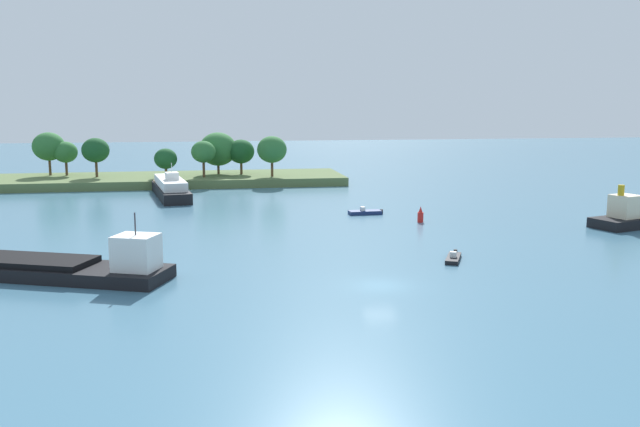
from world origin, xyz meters
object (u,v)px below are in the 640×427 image
Objects in this scene: small_motorboat at (365,212)px; white_riverboat at (171,188)px; channel_buoy_red at (420,215)px; fishing_skiff at (453,258)px; tugboat at (627,216)px.

small_motorboat is 0.24× the size of white_riverboat.
small_motorboat is at bearing 127.40° from channel_buoy_red.
tugboat is at bearing 26.08° from fishing_skiff.
fishing_skiff is at bearing -85.60° from small_motorboat.
fishing_skiff is 2.18× the size of channel_buoy_red.
white_riverboat is (-27.33, 46.50, 1.13)m from fishing_skiff.
channel_buoy_red is at bearing 162.72° from tugboat.
channel_buoy_red reaches higher than small_motorboat.
tugboat is (27.56, -13.73, 0.99)m from small_motorboat.
tugboat is (25.54, 12.50, 1.03)m from fishing_skiff.
small_motorboat is 2.35× the size of channel_buoy_red.
tugboat is 4.67× the size of channel_buoy_red.
white_riverboat is at bearing 141.31° from small_motorboat.
fishing_skiff is 53.95m from white_riverboat.
white_riverboat is at bearing 120.44° from fishing_skiff.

